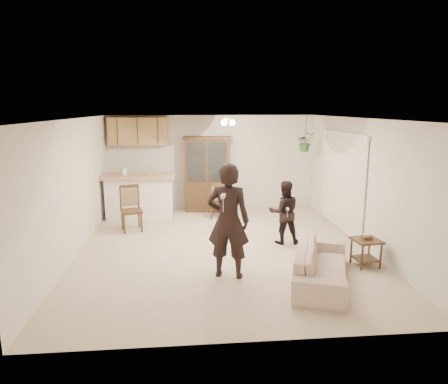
{
  "coord_description": "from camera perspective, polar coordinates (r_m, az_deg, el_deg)",
  "views": [
    {
      "loc": [
        -0.66,
        -7.42,
        2.7
      ],
      "look_at": [
        0.06,
        0.4,
        1.03
      ],
      "focal_mm": 32.0,
      "sensor_mm": 36.0,
      "label": 1
    }
  ],
  "objects": [
    {
      "name": "chair_hutch_right",
      "position": [
        9.95,
        -0.86,
        -2.21
      ],
      "size": [
        0.43,
        0.43,
        0.91
      ],
      "rotation": [
        0.0,
        0.0,
        3.07
      ],
      "color": "#352213",
      "rests_on": "floor"
    },
    {
      "name": "chair_hutch_left",
      "position": [
        10.65,
        -0.49,
        -1.19
      ],
      "size": [
        0.58,
        0.58,
        0.96
      ],
      "rotation": [
        0.0,
        0.0,
        -1.01
      ],
      "color": "#352213",
      "rests_on": "floor"
    },
    {
      "name": "hanging_plant",
      "position": [
        10.29,
        11.53,
        7.02
      ],
      "size": [
        0.43,
        0.37,
        0.48
      ],
      "primitive_type": "imported",
      "color": "#2E5F26",
      "rests_on": "ceiling"
    },
    {
      "name": "wall_right",
      "position": [
        8.3,
        19.09,
        1.26
      ],
      "size": [
        0.02,
        6.5,
        2.5
      ],
      "primitive_type": "cube",
      "color": "silver",
      "rests_on": "ground"
    },
    {
      "name": "wall_left",
      "position": [
        7.84,
        -20.63,
        0.56
      ],
      "size": [
        0.02,
        6.5,
        2.5
      ],
      "primitive_type": "cube",
      "color": "silver",
      "rests_on": "ground"
    },
    {
      "name": "china_hutch",
      "position": [
        10.48,
        -2.37,
        2.49
      ],
      "size": [
        1.3,
        0.63,
        1.97
      ],
      "rotation": [
        0.0,
        0.0,
        -0.12
      ],
      "color": "#352213",
      "rests_on": "floor"
    },
    {
      "name": "child",
      "position": [
        8.08,
        8.59,
        -2.66
      ],
      "size": [
        0.67,
        0.53,
        1.35
      ],
      "primitive_type": "imported",
      "rotation": [
        0.0,
        0.0,
        3.11
      ],
      "color": "black",
      "rests_on": "floor"
    },
    {
      "name": "wall_front",
      "position": [
        4.47,
        3.55,
        -6.98
      ],
      "size": [
        5.5,
        0.02,
        2.5
      ],
      "primitive_type": "cube",
      "color": "silver",
      "rests_on": "ground"
    },
    {
      "name": "ceiling",
      "position": [
        7.45,
        -0.2,
        10.45
      ],
      "size": [
        5.5,
        6.5,
        0.02
      ],
      "primitive_type": "cube",
      "color": "silver",
      "rests_on": "wall_back"
    },
    {
      "name": "floor",
      "position": [
        7.93,
        -0.19,
        -7.93
      ],
      "size": [
        6.5,
        6.5,
        0.0
      ],
      "primitive_type": "plane",
      "color": "beige",
      "rests_on": "ground"
    },
    {
      "name": "controller_adult",
      "position": [
        5.81,
        -0.13,
        -0.6
      ],
      "size": [
        0.09,
        0.17,
        0.05
      ],
      "primitive_type": "cube",
      "rotation": [
        0.0,
        0.0,
        2.87
      ],
      "color": "silver",
      "rests_on": "adult"
    },
    {
      "name": "bar_top",
      "position": [
        9.98,
        -12.07,
        2.21
      ],
      "size": [
        1.75,
        0.7,
        0.08
      ],
      "primitive_type": "cube",
      "color": "tan",
      "rests_on": "breakfast_bar"
    },
    {
      "name": "chair_bar",
      "position": [
        9.11,
        -13.06,
        -3.69
      ],
      "size": [
        0.55,
        0.55,
        1.02
      ],
      "rotation": [
        0.0,
        0.0,
        0.26
      ],
      "color": "#352213",
      "rests_on": "floor"
    },
    {
      "name": "breakfast_bar",
      "position": [
        10.09,
        -11.93,
        -0.87
      ],
      "size": [
        1.6,
        0.55,
        1.0
      ],
      "primitive_type": "cube",
      "color": "white",
      "rests_on": "floor"
    },
    {
      "name": "plant_cord",
      "position": [
        10.27,
        11.61,
        8.82
      ],
      "size": [
        0.01,
        0.01,
        0.65
      ],
      "primitive_type": "cylinder",
      "color": "black",
      "rests_on": "ceiling"
    },
    {
      "name": "wall_back",
      "position": [
        10.79,
        -1.74,
        4.26
      ],
      "size": [
        5.5,
        0.02,
        2.5
      ],
      "primitive_type": "cube",
      "color": "silver",
      "rests_on": "ground"
    },
    {
      "name": "controller_child",
      "position": [
        7.77,
        9.08,
        -2.41
      ],
      "size": [
        0.04,
        0.11,
        0.03
      ],
      "primitive_type": "cube",
      "rotation": [
        0.0,
        0.0,
        3.11
      ],
      "color": "silver",
      "rests_on": "child"
    },
    {
      "name": "vertical_blinds",
      "position": [
        9.12,
        16.5,
        1.39
      ],
      "size": [
        0.06,
        2.3,
        2.1
      ],
      "primitive_type": null,
      "color": "silver",
      "rests_on": "wall_right"
    },
    {
      "name": "ceiling_fixture",
      "position": [
        8.67,
        0.42,
        10.01
      ],
      "size": [
        0.36,
        0.36,
        0.2
      ],
      "primitive_type": null,
      "color": "#FFE7BF",
      "rests_on": "ceiling"
    },
    {
      "name": "upper_cabinets",
      "position": [
        10.58,
        -12.14,
        8.48
      ],
      "size": [
        1.5,
        0.34,
        0.7
      ],
      "primitive_type": "cube",
      "color": "olive",
      "rests_on": "wall_back"
    },
    {
      "name": "adult",
      "position": [
        6.36,
        0.6,
        -4.45
      ],
      "size": [
        0.75,
        0.59,
        1.8
      ],
      "primitive_type": "imported",
      "rotation": [
        0.0,
        0.0,
        2.87
      ],
      "color": "black",
      "rests_on": "floor"
    },
    {
      "name": "side_table",
      "position": [
        7.39,
        19.6,
        -8.1
      ],
      "size": [
        0.49,
        0.49,
        0.54
      ],
      "rotation": [
        0.0,
        0.0,
        0.13
      ],
      "color": "#352213",
      "rests_on": "floor"
    },
    {
      "name": "sofa",
      "position": [
        6.51,
        13.78,
        -9.39
      ],
      "size": [
        1.33,
        2.01,
        0.73
      ],
      "primitive_type": "imported",
      "rotation": [
        0.0,
        0.0,
        1.22
      ],
      "color": "beige",
      "rests_on": "floor"
    }
  ]
}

